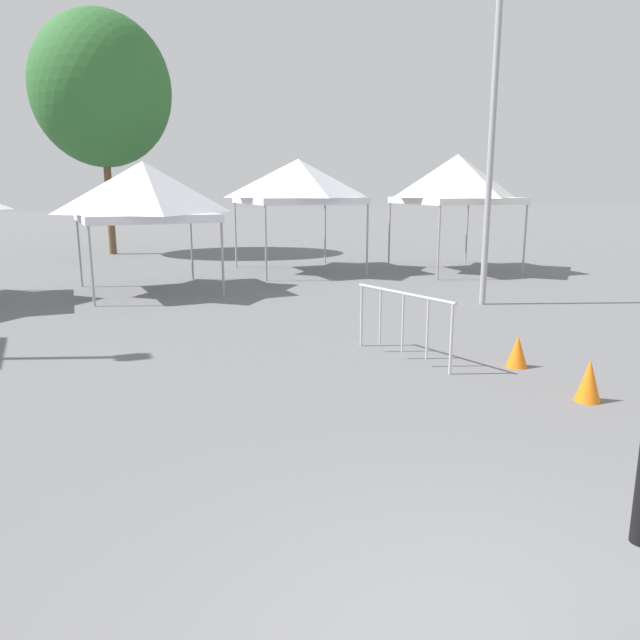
% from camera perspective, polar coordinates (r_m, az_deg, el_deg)
% --- Properties ---
extents(canopy_tent_behind_center, '(3.34, 3.34, 3.27)m').
position_cam_1_polar(canopy_tent_behind_center, '(16.24, -16.10, 11.46)').
color(canopy_tent_behind_center, '#9E9EA3').
rests_on(canopy_tent_behind_center, ground).
extents(canopy_tent_center, '(3.39, 3.39, 3.48)m').
position_cam_1_polar(canopy_tent_center, '(19.49, -2.05, 12.80)').
color(canopy_tent_center, '#9E9EA3').
rests_on(canopy_tent_center, ground).
extents(canopy_tent_behind_left, '(3.28, 3.28, 3.63)m').
position_cam_1_polar(canopy_tent_behind_left, '(19.98, 12.65, 12.70)').
color(canopy_tent_behind_left, '#9E9EA3').
rests_on(canopy_tent_behind_left, ground).
extents(light_pole_opposite_side, '(0.36, 0.36, 9.32)m').
position_cam_1_polar(light_pole_opposite_side, '(14.59, 16.10, 22.05)').
color(light_pole_opposite_side, '#9E9EA3').
rests_on(light_pole_opposite_side, ground).
extents(tree_behind_tents_right, '(5.19, 5.19, 9.08)m').
position_cam_1_polar(tree_behind_tents_right, '(26.04, -19.71, 19.54)').
color(tree_behind_tents_right, brown).
rests_on(tree_behind_tents_right, ground).
extents(crowd_barrier_near_person, '(0.54, 2.05, 1.08)m').
position_cam_1_polar(crowd_barrier_near_person, '(9.59, 7.77, 0.71)').
color(crowd_barrier_near_person, '#B7BABF').
rests_on(crowd_barrier_near_person, ground).
extents(traffic_cone_lot_center, '(0.32, 0.32, 0.49)m').
position_cam_1_polar(traffic_cone_lot_center, '(9.67, 17.93, -2.80)').
color(traffic_cone_lot_center, orange).
rests_on(traffic_cone_lot_center, ground).
extents(traffic_cone_near_barrier, '(0.32, 0.32, 0.55)m').
position_cam_1_polar(traffic_cone_near_barrier, '(8.47, 23.79, -5.19)').
color(traffic_cone_near_barrier, orange).
rests_on(traffic_cone_near_barrier, ground).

